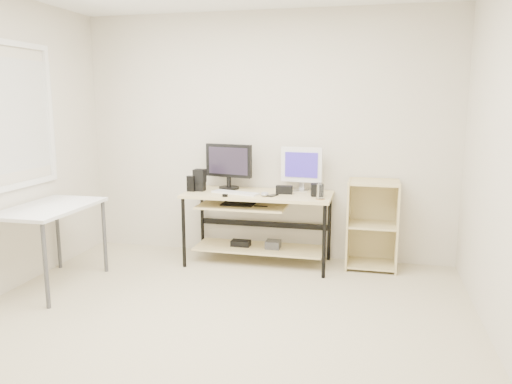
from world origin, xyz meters
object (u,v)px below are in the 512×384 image
object	(u,v)px
desk	(256,213)
white_imac	(302,166)
audio_controller	(191,184)
shelf_unit	(372,224)
side_table	(50,215)
black_monitor	(229,163)

from	to	relation	value
desk	white_imac	xyz separation A→B (m)	(0.44, 0.20, 0.48)
audio_controller	white_imac	bearing A→B (deg)	21.09
audio_controller	shelf_unit	bearing A→B (deg)	14.63
side_table	shelf_unit	size ratio (longest dim) A/B	1.11
desk	shelf_unit	size ratio (longest dim) A/B	1.67
shelf_unit	audio_controller	distance (m)	1.90
desk	side_table	distance (m)	1.97
black_monitor	white_imac	world-z (taller)	black_monitor
white_imac	audio_controller	world-z (taller)	white_imac
desk	shelf_unit	xyz separation A→B (m)	(1.18, 0.16, -0.09)
desk	audio_controller	world-z (taller)	audio_controller
side_table	black_monitor	bearing A→B (deg)	42.50
side_table	audio_controller	size ratio (longest dim) A/B	6.09
desk	shelf_unit	world-z (taller)	shelf_unit
shelf_unit	black_monitor	xyz separation A→B (m)	(-1.51, -0.01, 0.57)
audio_controller	black_monitor	bearing A→B (deg)	40.69
black_monitor	shelf_unit	bearing A→B (deg)	12.29
desk	audio_controller	xyz separation A→B (m)	(-0.67, -0.07, 0.29)
shelf_unit	black_monitor	world-z (taller)	black_monitor
white_imac	side_table	bearing A→B (deg)	-143.68
desk	shelf_unit	bearing A→B (deg)	7.77
shelf_unit	white_imac	distance (m)	0.93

